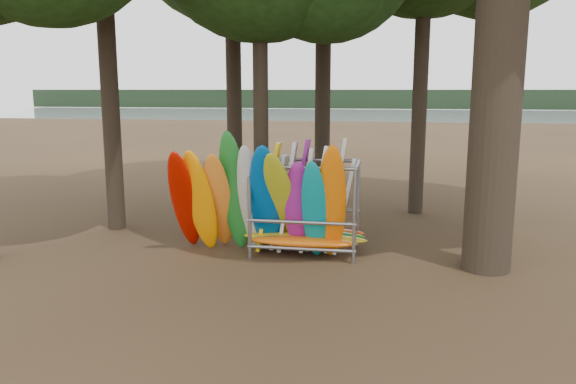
# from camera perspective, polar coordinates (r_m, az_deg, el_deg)

# --- Properties ---
(ground) EXTENTS (120.00, 120.00, 0.00)m
(ground) POSITION_cam_1_polar(r_m,az_deg,el_deg) (13.53, -0.55, -7.00)
(ground) COLOR #47331E
(ground) RESTS_ON ground
(lake) EXTENTS (160.00, 160.00, 0.00)m
(lake) POSITION_cam_1_polar(r_m,az_deg,el_deg) (72.84, 8.30, 7.09)
(lake) COLOR gray
(lake) RESTS_ON ground
(far_shore) EXTENTS (160.00, 4.00, 4.00)m
(far_shore) POSITION_cam_1_polar(r_m,az_deg,el_deg) (122.73, 9.13, 9.30)
(far_shore) COLOR black
(far_shore) RESTS_ON ground
(kayak_row) EXTENTS (4.46, 2.14, 3.23)m
(kayak_row) POSITION_cam_1_polar(r_m,az_deg,el_deg) (13.63, -3.17, -1.01)
(kayak_row) COLOR #AD0D01
(kayak_row) RESTS_ON ground
(storage_rack) EXTENTS (3.11, 1.58, 2.89)m
(storage_rack) POSITION_cam_1_polar(r_m,az_deg,el_deg) (13.97, 1.82, -1.89)
(storage_rack) COLOR gray
(storage_rack) RESTS_ON ground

